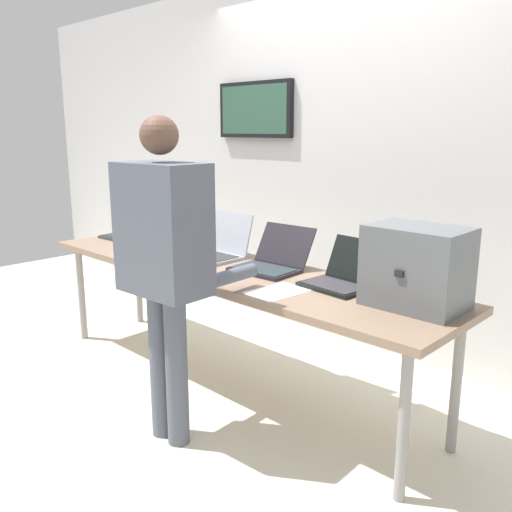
{
  "coord_description": "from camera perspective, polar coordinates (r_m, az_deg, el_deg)",
  "views": [
    {
      "loc": [
        2.29,
        -2.13,
        1.54
      ],
      "look_at": [
        0.24,
        -0.0,
        0.85
      ],
      "focal_mm": 38.13,
      "sensor_mm": 36.0,
      "label": 1
    }
  ],
  "objects": [
    {
      "name": "laptop_station_3",
      "position": [
        3.16,
        1.71,
        -0.44
      ],
      "size": [
        0.39,
        0.4,
        0.24
      ],
      "color": "#232128",
      "rests_on": "workbench"
    },
    {
      "name": "laptop_station_2",
      "position": [
        3.47,
        -3.97,
        0.89
      ],
      "size": [
        0.35,
        0.34,
        0.27
      ],
      "color": "#A8ADBB",
      "rests_on": "workbench"
    },
    {
      "name": "person",
      "position": [
        2.61,
        -9.48,
        0.31
      ],
      "size": [
        0.45,
        0.6,
        1.61
      ],
      "color": "#545968",
      "rests_on": "ground"
    },
    {
      "name": "ground",
      "position": [
        3.5,
        -2.87,
        -13.38
      ],
      "size": [
        8.0,
        8.0,
        0.04
      ],
      "primitive_type": "cube",
      "color": "beige"
    },
    {
      "name": "laptop_station_4",
      "position": [
        2.86,
        9.1,
        -2.08
      ],
      "size": [
        0.36,
        0.36,
        0.23
      ],
      "color": "black",
      "rests_on": "workbench"
    },
    {
      "name": "workbench",
      "position": [
        3.24,
        -3.01,
        -2.02
      ],
      "size": [
        2.85,
        0.7,
        0.74
      ],
      "color": "#8B6F5A",
      "rests_on": "ground"
    },
    {
      "name": "back_wall",
      "position": [
        4.0,
        8.82,
        10.19
      ],
      "size": [
        8.0,
        0.11,
        2.67
      ],
      "color": "silver",
      "rests_on": "ground"
    },
    {
      "name": "laptop_station_0",
      "position": [
        4.19,
        -12.98,
        2.65
      ],
      "size": [
        0.37,
        0.32,
        0.25
      ],
      "color": "#3A3B41",
      "rests_on": "workbench"
    },
    {
      "name": "laptop_station_1",
      "position": [
        3.83,
        -8.75,
        1.92
      ],
      "size": [
        0.37,
        0.3,
        0.27
      ],
      "color": "#B0ADB7",
      "rests_on": "workbench"
    },
    {
      "name": "equipment_box",
      "position": [
        2.57,
        16.53,
        -1.12
      ],
      "size": [
        0.43,
        0.32,
        0.38
      ],
      "color": "slate",
      "rests_on": "workbench"
    },
    {
      "name": "paper_sheet",
      "position": [
        2.74,
        2.23,
        -3.75
      ],
      "size": [
        0.24,
        0.31,
        0.0
      ],
      "color": "white",
      "rests_on": "workbench"
    }
  ]
}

